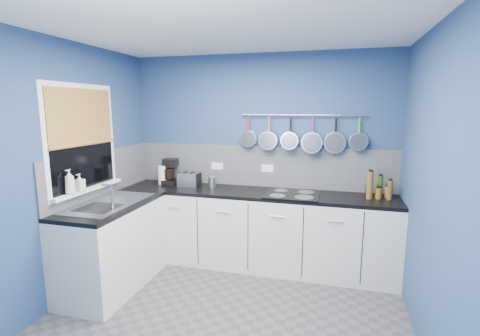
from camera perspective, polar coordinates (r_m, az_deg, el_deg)
The scene contains 40 objects.
floor at distance 3.37m, azimuth -2.82°, elevation -23.97°, with size 3.20×3.00×0.02m, color #47474C.
ceiling at distance 2.87m, azimuth -3.28°, elevation 22.87°, with size 3.20×3.00×0.02m, color white.
wall_back at distance 4.30m, azimuth 3.34°, elevation 1.65°, with size 3.20×0.02×2.50m, color navy.
wall_front at distance 1.57m, azimuth -21.25°, elevation -13.85°, with size 3.20×0.02×2.50m, color navy.
wall_left at distance 3.69m, azimuth -27.46°, elevation -0.82°, with size 0.02×3.00×2.50m, color navy.
wall_right at distance 2.82m, azimuth 29.92°, elevation -4.07°, with size 0.02×3.00×2.50m, color navy.
backsplash_back at distance 4.29m, azimuth 3.26°, elevation 0.28°, with size 3.20×0.02×0.50m, color slate.
backsplash_left at distance 4.15m, azimuth -21.53°, elevation -0.73°, with size 0.02×1.80×0.50m, color slate.
cabinet_run_back at distance 4.20m, azimuth 2.32°, elevation -10.08°, with size 3.20×0.60×0.86m, color silver.
worktop_back at distance 4.07m, azimuth 2.37°, elevation -4.12°, with size 3.20×0.60×0.04m, color black.
cabinet_run_left at distance 3.94m, azimuth -20.09°, elevation -12.08°, with size 0.60×1.20×0.86m, color silver.
worktop_left at distance 3.80m, azimuth -20.49°, elevation -5.76°, with size 0.60×1.20×0.04m, color black.
window_frame at distance 3.86m, azimuth -24.42°, elevation 4.32°, with size 0.01×1.00×1.10m, color white.
window_glass at distance 3.85m, azimuth -24.36°, elevation 4.32°, with size 0.01×0.90×1.00m, color black.
bamboo_blind at distance 3.84m, azimuth -24.51°, elevation 7.67°, with size 0.01×0.90×0.55m, color #B0893F.
window_sill at distance 3.92m, azimuth -23.60°, elevation -3.19°, with size 0.10×0.98×0.03m, color white.
sink_unit at distance 3.80m, azimuth -20.51°, elevation -5.41°, with size 0.50×0.95×0.01m, color silver.
mixer_tap at distance 3.53m, azimuth -20.23°, elevation -4.40°, with size 0.12×0.08×0.26m, color silver, non-canonical shape.
socket_left at distance 4.43m, azimuth -3.74°, elevation 0.32°, with size 0.15×0.01×0.09m, color white.
socket_right at distance 4.26m, azimuth 4.54°, elevation -0.07°, with size 0.15×0.01×0.09m, color white.
pot_rail at distance 4.12m, azimuth 10.13°, elevation 8.55°, with size 0.02×0.02×1.45m, color silver.
soap_bottle_a at distance 3.68m, azimuth -26.14°, elevation -2.04°, with size 0.09×0.09×0.24m, color white.
soap_bottle_b at distance 3.78m, azimuth -24.81°, elevation -2.16°, with size 0.08×0.08×0.17m, color white.
paper_towel at distance 4.51m, azimuth -12.61°, elevation -1.14°, with size 0.11×0.11×0.24m, color white.
coffee_maker at distance 4.51m, azimuth -11.42°, elevation -0.57°, with size 0.18×0.20×0.32m, color black, non-canonical shape.
toaster at distance 4.36m, azimuth -8.36°, elevation -1.87°, with size 0.26×0.15×0.17m, color silver.
canister at distance 4.26m, azimuth -4.59°, elevation -2.32°, with size 0.09×0.09×0.13m, color silver.
hob at distance 3.95m, azimuth 8.53°, elevation -4.28°, with size 0.60×0.53×0.01m, color black.
pan_0 at distance 4.23m, azimuth 1.38°, elevation 6.11°, with size 0.20×0.06×0.39m, color silver, non-canonical shape.
pan_1 at distance 4.17m, azimuth 4.79°, elevation 5.86°, with size 0.22×0.10×0.41m, color silver, non-canonical shape.
pan_2 at distance 4.13m, azimuth 8.27°, elevation 5.86°, with size 0.21×0.12×0.40m, color silver, non-canonical shape.
pan_3 at distance 4.11m, azimuth 11.79°, elevation 5.48°, with size 0.24×0.11×0.43m, color silver, non-canonical shape.
pan_4 at distance 4.10m, azimuth 15.35°, elevation 5.33°, with size 0.24×0.05×0.43m, color silver, non-canonical shape.
pan_5 at distance 4.11m, azimuth 18.92°, elevation 5.44°, with size 0.20×0.06×0.39m, color silver, non-canonical shape.
condiment_0 at distance 4.11m, azimuth 23.09°, elevation -3.66°, with size 0.07×0.07×0.12m, color olive.
condiment_1 at distance 4.09m, azimuth 21.96°, elevation -2.82°, with size 0.06×0.06×0.23m, color #265919.
condiment_2 at distance 4.11m, azimuth 20.32°, elevation -3.47°, with size 0.07×0.07×0.12m, color black.
condiment_3 at distance 4.01m, azimuth 23.35°, elevation -3.35°, with size 0.05×0.05×0.21m, color brown.
condiment_4 at distance 4.02m, azimuth 21.74°, elevation -3.88°, with size 0.07×0.07×0.12m, color #8C5914.
condiment_5 at distance 3.96m, azimuth 20.51°, elevation -2.66°, with size 0.07×0.07×0.30m, color brown.
Camera 1 is at (0.89, -2.65, 1.86)m, focal length 26.03 mm.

